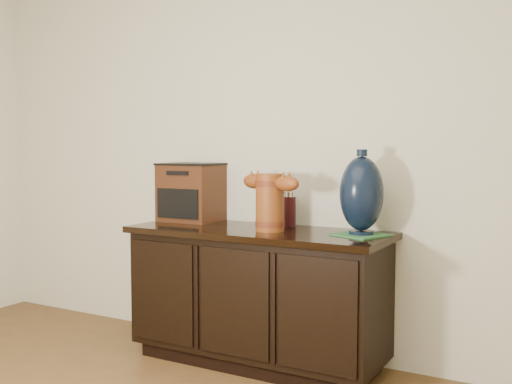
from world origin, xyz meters
The scene contains 6 objects.
sideboard centered at (0.00, 2.23, 0.39)m, with size 1.46×0.56×0.75m.
terracotta_vessel centered at (0.09, 2.20, 0.93)m, with size 0.43×0.23×0.31m.
tv_radio centered at (-0.54, 2.36, 0.93)m, with size 0.35×0.29×0.35m.
green_mat centered at (0.58, 2.28, 0.76)m, with size 0.23×0.23×0.01m, color #316E39.
lamp_base centered at (0.58, 2.28, 0.97)m, with size 0.29×0.29×0.43m.
spray_can centered at (0.10, 2.42, 0.85)m, with size 0.07×0.07×0.20m.
Camera 1 is at (1.59, -0.63, 1.20)m, focal length 42.00 mm.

